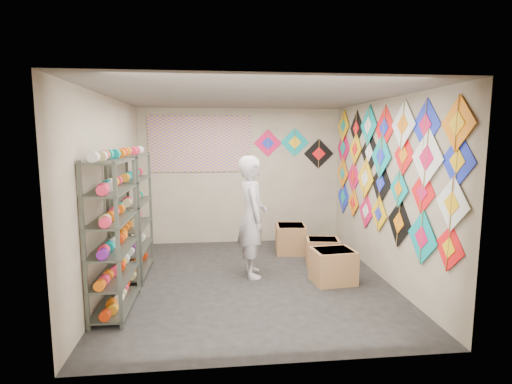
{
  "coord_description": "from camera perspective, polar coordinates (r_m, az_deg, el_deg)",
  "views": [
    {
      "loc": [
        -0.56,
        -5.74,
        2.16
      ],
      "look_at": [
        0.1,
        0.3,
        1.3
      ],
      "focal_mm": 28.0,
      "sensor_mm": 36.0,
      "label": 1
    }
  ],
  "objects": [
    {
      "name": "back_wall_kites",
      "position": [
        8.16,
        5.66,
        6.44
      ],
      "size": [
        1.64,
        0.02,
        0.83
      ],
      "color": "#E0104D",
      "rests_on": "room_walls"
    },
    {
      "name": "string_spools",
      "position": [
        5.78,
        -18.32,
        -3.47
      ],
      "size": [
        0.12,
        2.36,
        0.12
      ],
      "color": "#FB2B4D",
      "rests_on": "ground"
    },
    {
      "name": "shelf_rack_front",
      "position": [
        5.18,
        -19.76,
        -5.92
      ],
      "size": [
        0.4,
        1.1,
        1.9
      ],
      "primitive_type": "cube",
      "color": "#4C5147",
      "rests_on": "ground"
    },
    {
      "name": "ground",
      "position": [
        6.16,
        -0.64,
        -12.47
      ],
      "size": [
        4.5,
        4.5,
        0.0
      ],
      "primitive_type": "plane",
      "color": "black"
    },
    {
      "name": "kite_wall_display",
      "position": [
        6.33,
        17.47,
        3.28
      ],
      "size": [
        0.06,
        4.35,
        2.08
      ],
      "color": "red",
      "rests_on": "room_walls"
    },
    {
      "name": "shopkeeper",
      "position": [
        6.12,
        -0.55,
        -3.54
      ],
      "size": [
        0.73,
        0.52,
        1.86
      ],
      "primitive_type": "imported",
      "rotation": [
        0.0,
        0.0,
        1.63
      ],
      "color": "beige",
      "rests_on": "ground"
    },
    {
      "name": "poster",
      "position": [
        7.98,
        -8.02,
        6.82
      ],
      "size": [
        2.0,
        0.01,
        1.1
      ],
      "primitive_type": "cube",
      "color": "#7A4CA6",
      "rests_on": "room_walls"
    },
    {
      "name": "carton_c",
      "position": [
        7.5,
        4.99,
        -6.65
      ],
      "size": [
        0.6,
        0.65,
        0.52
      ],
      "primitive_type": "cube",
      "rotation": [
        0.0,
        0.0,
        -0.11
      ],
      "color": "#9F7545",
      "rests_on": "ground"
    },
    {
      "name": "carton_a",
      "position": [
        6.1,
        10.94,
        -10.34
      ],
      "size": [
        0.65,
        0.56,
        0.5
      ],
      "primitive_type": "cube",
      "rotation": [
        0.0,
        0.0,
        0.1
      ],
      "color": "#9F7545",
      "rests_on": "ground"
    },
    {
      "name": "carton_b",
      "position": [
        6.89,
        9.48,
        -8.41
      ],
      "size": [
        0.61,
        0.53,
        0.44
      ],
      "primitive_type": "cube",
      "rotation": [
        0.0,
        0.0,
        -0.17
      ],
      "color": "#9F7545",
      "rests_on": "ground"
    },
    {
      "name": "shelf_rack_back",
      "position": [
        6.43,
        -17.09,
        -3.16
      ],
      "size": [
        0.4,
        1.1,
        1.9
      ],
      "primitive_type": "cube",
      "color": "#4C5147",
      "rests_on": "ground"
    },
    {
      "name": "room_walls",
      "position": [
        5.79,
        -0.66,
        2.95
      ],
      "size": [
        4.5,
        4.5,
        4.5
      ],
      "color": "tan",
      "rests_on": "ground"
    }
  ]
}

